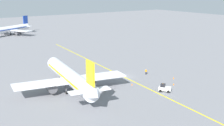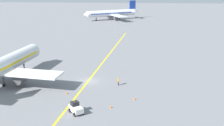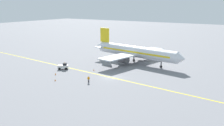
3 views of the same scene
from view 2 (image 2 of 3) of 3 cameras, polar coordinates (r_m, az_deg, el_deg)
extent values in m
plane|color=slate|center=(69.95, -4.39, -3.33)|extent=(400.00, 400.00, 0.00)
cube|color=yellow|center=(69.95, -4.39, -3.33)|extent=(13.67, 119.31, 0.01)
cylinder|color=silver|center=(71.57, -19.65, -0.60)|extent=(8.44, 30.19, 3.60)
cone|color=silver|center=(85.09, -13.81, 2.40)|extent=(3.77, 2.93, 3.42)
cube|color=yellow|center=(71.53, -19.66, -0.48)|extent=(7.99, 27.23, 0.50)
cylinder|color=#4C4C51|center=(68.77, -16.44, -2.69)|extent=(2.69, 3.52, 2.20)
cylinder|color=#4C4C51|center=(80.07, -15.82, -0.36)|extent=(0.36, 0.36, 2.00)
cylinder|color=black|center=(80.35, -15.77, -1.04)|extent=(0.41, 0.83, 0.80)
cylinder|color=#4C4C51|center=(69.82, -19.24, -3.03)|extent=(0.36, 0.36, 2.00)
cylinder|color=black|center=(70.13, -19.17, -3.80)|extent=(0.41, 0.83, 0.80)
cylinder|color=silver|center=(165.43, -0.12, 9.10)|extent=(25.11, 16.07, 3.24)
cone|color=silver|center=(159.81, -4.91, 8.81)|extent=(3.39, 3.74, 3.08)
cone|color=silver|center=(172.20, 4.41, 9.41)|extent=(3.70, 3.72, 2.75)
cube|color=#193899|center=(165.41, -0.12, 9.15)|extent=(22.78, 14.78, 0.45)
cube|color=silver|center=(165.89, 0.16, 8.90)|extent=(16.45, 24.25, 0.32)
cylinder|color=#4C4C51|center=(162.01, 0.85, 8.32)|extent=(3.48, 3.14, 1.98)
cylinder|color=#4C4C51|center=(170.07, -0.50, 8.69)|extent=(3.48, 3.14, 1.98)
cube|color=#193899|center=(170.74, 3.77, 10.59)|extent=(3.30, 2.05, 4.50)
cube|color=silver|center=(170.88, 3.62, 9.41)|extent=(5.86, 8.12, 0.22)
cylinder|color=#4C4C51|center=(162.24, -2.91, 8.18)|extent=(0.32, 0.32, 1.80)
cylinder|color=black|center=(162.36, -2.91, 7.86)|extent=(0.75, 0.57, 0.72)
cylinder|color=#4C4C51|center=(165.18, 0.66, 8.34)|extent=(0.32, 0.32, 1.80)
cylinder|color=black|center=(165.30, 0.66, 8.03)|extent=(0.75, 0.57, 0.72)
cylinder|color=#4C4C51|center=(167.75, 0.23, 8.45)|extent=(0.32, 0.32, 1.80)
cylinder|color=black|center=(167.87, 0.23, 8.15)|extent=(0.75, 0.57, 0.72)
cube|color=white|center=(54.26, -6.56, -8.34)|extent=(2.97, 3.31, 0.90)
cube|color=black|center=(54.40, -6.84, -7.37)|extent=(1.68, 1.64, 0.70)
sphere|color=orange|center=(54.23, -6.85, -6.95)|extent=(0.16, 0.16, 0.16)
cylinder|color=black|center=(54.98, -7.70, -8.56)|extent=(0.61, 0.71, 0.70)
cylinder|color=black|center=(55.54, -6.28, -8.25)|extent=(0.61, 0.71, 0.70)
cylinder|color=black|center=(53.36, -6.84, -9.32)|extent=(0.61, 0.71, 0.70)
cylinder|color=black|center=(53.93, -5.37, -8.99)|extent=(0.61, 0.71, 0.70)
cylinder|color=#23232D|center=(67.09, 1.18, -3.75)|extent=(0.16, 0.16, 0.85)
cylinder|color=#23232D|center=(67.27, 1.14, -3.70)|extent=(0.16, 0.16, 0.85)
cube|color=orange|center=(66.94, 1.16, -3.14)|extent=(0.32, 0.41, 0.60)
cylinder|color=orange|center=(66.72, 1.21, -3.21)|extent=(0.10, 0.10, 0.55)
cylinder|color=orange|center=(67.16, 1.11, -3.08)|extent=(0.10, 0.10, 0.55)
sphere|color=tan|center=(66.80, 1.16, -2.80)|extent=(0.22, 0.22, 0.22)
cone|color=orange|center=(59.73, 4.10, -6.49)|extent=(0.32, 0.32, 0.55)
cone|color=orange|center=(56.12, -0.22, -7.97)|extent=(0.32, 0.32, 0.55)
cone|color=orange|center=(63.04, -8.25, -5.39)|extent=(0.32, 0.32, 0.55)
camera|label=1|loc=(62.70, -90.37, 2.11)|focal=50.00mm
camera|label=3|loc=(111.51, 28.82, 11.97)|focal=42.00mm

